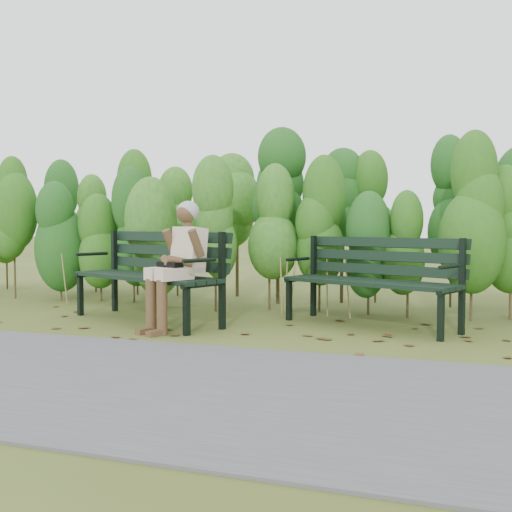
% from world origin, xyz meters
% --- Properties ---
extents(ground, '(80.00, 80.00, 0.00)m').
position_xyz_m(ground, '(0.00, 0.00, 0.00)').
color(ground, '#414F1A').
extents(footpath, '(60.00, 2.50, 0.01)m').
position_xyz_m(footpath, '(0.00, -2.20, 0.01)').
color(footpath, '#474749').
rests_on(footpath, ground).
extents(hedge_band, '(11.04, 1.67, 2.42)m').
position_xyz_m(hedge_band, '(0.00, 1.86, 1.26)').
color(hedge_band, '#47381E').
rests_on(hedge_band, ground).
extents(leaf_litter, '(6.00, 2.24, 0.01)m').
position_xyz_m(leaf_litter, '(0.26, -0.17, 0.00)').
color(leaf_litter, brown).
rests_on(leaf_litter, ground).
extents(bench_left, '(2.13, 1.42, 1.02)m').
position_xyz_m(bench_left, '(-1.18, 0.21, 0.60)').
color(bench_left, black).
rests_on(bench_left, ground).
extents(bench_right, '(2.01, 1.34, 0.96)m').
position_xyz_m(bench_right, '(1.24, 0.67, 0.57)').
color(bench_right, black).
rests_on(bench_right, ground).
extents(seated_woman, '(0.60, 0.79, 1.34)m').
position_xyz_m(seated_woman, '(-0.64, -0.25, 0.77)').
color(seated_woman, '#C6B094').
rests_on(seated_woman, ground).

